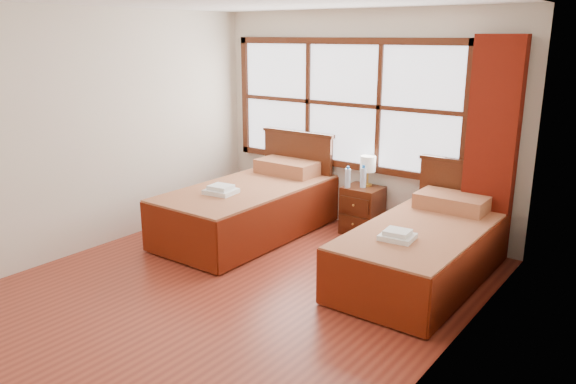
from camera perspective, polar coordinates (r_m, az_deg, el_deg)
The scene contains 14 objects.
floor at distance 5.44m, azimuth -4.92°, elevation -9.49°, with size 4.50×4.50×0.00m, color #933824.
wall_back at distance 6.84m, azimuth 7.49°, elevation 7.07°, with size 4.00×4.00×0.00m, color silver.
wall_left at distance 6.52m, azimuth -18.56°, elevation 5.97°, with size 4.50×4.50×0.00m, color silver.
wall_right at distance 4.01m, azimuth 16.56°, elevation 0.42°, with size 4.50×4.50×0.00m, color silver.
window at distance 6.91m, azimuth 5.56°, elevation 8.89°, with size 3.16×0.06×1.56m.
curtain at distance 6.12m, azimuth 19.96°, elevation 4.01°, with size 0.50×0.16×2.30m, color maroon.
bed_left at distance 6.69m, azimuth -3.77°, elevation -1.46°, with size 1.14×2.22×1.12m.
bed_right at distance 5.61m, azimuth 13.64°, elevation -5.64°, with size 1.05×2.07×1.02m.
nightstand at distance 6.76m, azimuth 7.54°, elevation -1.86°, with size 0.43×0.43×0.58m.
towels_left at distance 6.31m, azimuth -6.83°, elevation 0.21°, with size 0.36×0.32×0.10m.
towels_right at distance 5.11m, azimuth 11.05°, elevation -4.35°, with size 0.32×0.29×0.09m.
lamp at distance 6.70m, azimuth 8.13°, elevation 2.76°, with size 0.18×0.18×0.36m.
bottle_near at distance 6.62m, azimuth 6.09°, elevation 1.46°, with size 0.07×0.07×0.25m.
bottle_far at distance 6.64m, azimuth 7.64°, elevation 1.49°, with size 0.07×0.07×0.27m.
Camera 1 is at (3.30, -3.66, 2.31)m, focal length 35.00 mm.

